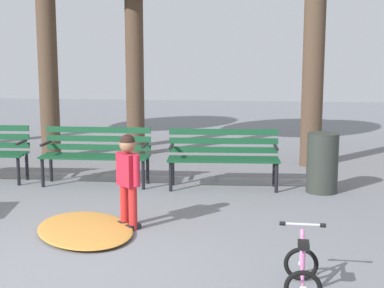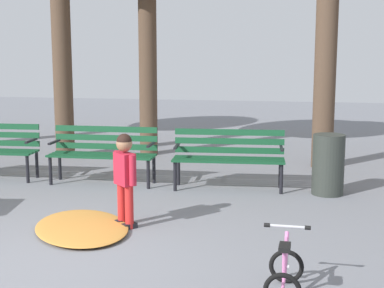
{
  "view_description": "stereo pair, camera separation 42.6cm",
  "coord_description": "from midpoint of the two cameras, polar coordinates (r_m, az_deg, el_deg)",
  "views": [
    {
      "loc": [
        2.01,
        -4.66,
        1.98
      ],
      "look_at": [
        1.16,
        2.11,
        0.85
      ],
      "focal_mm": 52.75,
      "sensor_mm": 36.0,
      "label": 1
    },
    {
      "loc": [
        2.43,
        -4.6,
        1.98
      ],
      "look_at": [
        1.16,
        2.11,
        0.85
      ],
      "focal_mm": 52.75,
      "sensor_mm": 36.0,
      "label": 2
    }
  ],
  "objects": [
    {
      "name": "trash_bin",
      "position": [
        8.1,
        15.09,
        -2.03
      ],
      "size": [
        0.44,
        0.44,
        0.84
      ],
      "primitive_type": "cylinder",
      "color": "#2D332D",
      "rests_on": "ground"
    },
    {
      "name": "child_standing",
      "position": [
        6.35,
        -4.91,
        -2.9
      ],
      "size": [
        0.32,
        0.3,
        1.07
      ],
      "color": "red",
      "rests_on": "ground"
    },
    {
      "name": "park_bench_right",
      "position": [
        8.18,
        5.22,
        -1.0
      ],
      "size": [
        1.63,
        0.57,
        0.85
      ],
      "color": "#144728",
      "rests_on": "ground"
    },
    {
      "name": "leaf_pile",
      "position": [
        6.44,
        -9.22,
        -8.31
      ],
      "size": [
        1.61,
        1.76,
        0.07
      ],
      "primitive_type": "ellipsoid",
      "rotation": [
        0.0,
        0.0,
        2.12
      ],
      "color": "#C68438",
      "rests_on": "ground"
    },
    {
      "name": "kids_bicycle",
      "position": [
        4.79,
        11.94,
        -12.63
      ],
      "size": [
        0.39,
        0.57,
        0.54
      ],
      "color": "black",
      "rests_on": "ground"
    },
    {
      "name": "park_bench_left",
      "position": [
        8.55,
        -7.53,
        -0.59
      ],
      "size": [
        1.61,
        0.5,
        0.85
      ],
      "color": "#144728",
      "rests_on": "ground"
    },
    {
      "name": "ground",
      "position": [
        5.5,
        -14.18,
        -11.99
      ],
      "size": [
        36.0,
        36.0,
        0.0
      ],
      "primitive_type": "plane",
      "color": "slate"
    }
  ]
}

